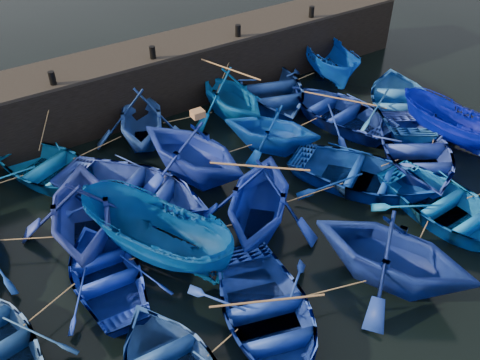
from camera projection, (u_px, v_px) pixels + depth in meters
ground at (296, 252)px, 16.50m from camera, size 120.00×120.00×0.00m
quay_wall at (147, 80)px, 22.67m from camera, size 26.00×2.50×2.50m
quay_top at (144, 51)px, 21.85m from camera, size 26.00×2.50×0.12m
bollard_1 at (52, 78)px, 19.37m from camera, size 0.24×0.24×0.50m
bollard_2 at (153, 52)px, 21.07m from camera, size 0.24×0.24×0.50m
bollard_3 at (238, 31)px, 22.76m from camera, size 0.24×0.24×0.50m
bollard_4 at (312, 12)px, 24.46m from camera, size 0.24×0.24×0.50m
boat_1 at (49, 168)px, 19.05m from camera, size 5.10×5.75×0.99m
boat_2 at (141, 117)px, 20.58m from camera, size 5.04×5.33×2.22m
boat_3 at (231, 95)px, 21.99m from camera, size 3.72×4.28×2.21m
boat_4 at (271, 88)px, 23.46m from camera, size 5.66×6.69×1.18m
boat_5 at (329, 61)px, 24.85m from camera, size 3.15×5.13×1.86m
boat_7 at (81, 209)px, 16.19m from camera, size 5.36×5.76×2.47m
boat_8 at (133, 192)px, 17.87m from camera, size 6.51×6.93×1.17m
boat_9 at (192, 149)px, 18.71m from camera, size 5.27×5.67×2.44m
boat_10 at (272, 128)px, 20.22m from camera, size 4.89×4.96×1.98m
boat_11 at (338, 110)px, 22.13m from camera, size 4.51×5.66×1.05m
boat_12 at (403, 102)px, 22.56m from camera, size 6.54×6.92×1.17m
boat_14 at (106, 273)px, 15.24m from camera, size 3.31×4.41×0.87m
boat_15 at (156, 237)px, 15.59m from camera, size 4.17×5.45×1.99m
boat_16 at (259, 198)px, 16.65m from camera, size 6.01×6.02×2.40m
boat_17 at (362, 175)px, 18.68m from camera, size 5.84×6.33×1.07m
boat_18 at (416, 152)px, 19.74m from camera, size 6.08×6.60×1.12m
boat_19 at (451, 125)px, 20.64m from camera, size 2.65×4.64×1.69m
boat_22 at (267, 314)px, 14.00m from camera, size 4.82×5.81×1.04m
boat_23 at (393, 251)px, 14.82m from camera, size 5.69×5.99×2.47m
boat_24 at (449, 208)px, 17.31m from camera, size 3.88×5.25×1.05m
wooden_crate at (198, 114)px, 18.01m from camera, size 0.43×0.36×0.25m
mooring_ropes at (209, 155)px, 19.07m from camera, size 18.46×11.89×2.10m
loose_oars at (276, 143)px, 18.16m from camera, size 10.68×11.63×1.42m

